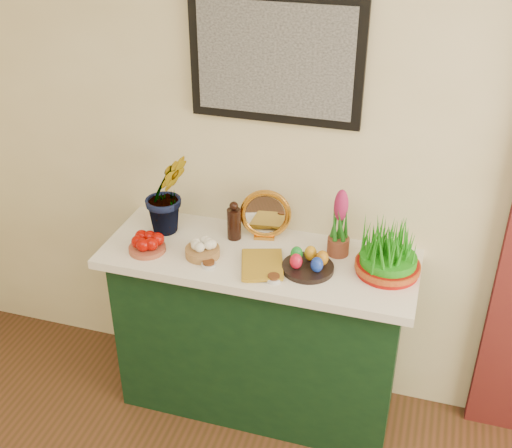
{
  "coord_description": "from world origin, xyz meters",
  "views": [
    {
      "loc": [
        0.46,
        -0.29,
        2.43
      ],
      "look_at": [
        -0.21,
        1.95,
        1.07
      ],
      "focal_mm": 45.0,
      "sensor_mm": 36.0,
      "label": 1
    }
  ],
  "objects_px": {
    "mirror": "(265,215)",
    "book": "(242,265)",
    "hyacinth_green": "(166,181)",
    "sideboard": "(259,335)",
    "wheatgrass_sabzeh": "(389,253)"
  },
  "relations": [
    {
      "from": "hyacinth_green",
      "to": "wheatgrass_sabzeh",
      "type": "relative_size",
      "value": 1.85
    },
    {
      "from": "sideboard",
      "to": "hyacinth_green",
      "type": "relative_size",
      "value": 2.55
    },
    {
      "from": "sideboard",
      "to": "hyacinth_green",
      "type": "bearing_deg",
      "value": 170.36
    },
    {
      "from": "mirror",
      "to": "book",
      "type": "xyz_separation_m",
      "value": [
        -0.03,
        -0.28,
        -0.1
      ]
    },
    {
      "from": "sideboard",
      "to": "wheatgrass_sabzeh",
      "type": "xyz_separation_m",
      "value": [
        0.56,
        0.02,
        0.56
      ]
    },
    {
      "from": "sideboard",
      "to": "wheatgrass_sabzeh",
      "type": "height_order",
      "value": "wheatgrass_sabzeh"
    },
    {
      "from": "book",
      "to": "hyacinth_green",
      "type": "bearing_deg",
      "value": 136.58
    },
    {
      "from": "sideboard",
      "to": "wheatgrass_sabzeh",
      "type": "relative_size",
      "value": 4.71
    },
    {
      "from": "sideboard",
      "to": "book",
      "type": "distance_m",
      "value": 0.5
    },
    {
      "from": "book",
      "to": "wheatgrass_sabzeh",
      "type": "height_order",
      "value": "wheatgrass_sabzeh"
    },
    {
      "from": "mirror",
      "to": "wheatgrass_sabzeh",
      "type": "xyz_separation_m",
      "value": [
        0.58,
        -0.13,
        -0.02
      ]
    },
    {
      "from": "sideboard",
      "to": "wheatgrass_sabzeh",
      "type": "distance_m",
      "value": 0.79
    },
    {
      "from": "sideboard",
      "to": "mirror",
      "type": "xyz_separation_m",
      "value": [
        -0.02,
        0.15,
        0.58
      ]
    },
    {
      "from": "hyacinth_green",
      "to": "mirror",
      "type": "relative_size",
      "value": 2.11
    },
    {
      "from": "mirror",
      "to": "book",
      "type": "height_order",
      "value": "mirror"
    }
  ]
}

